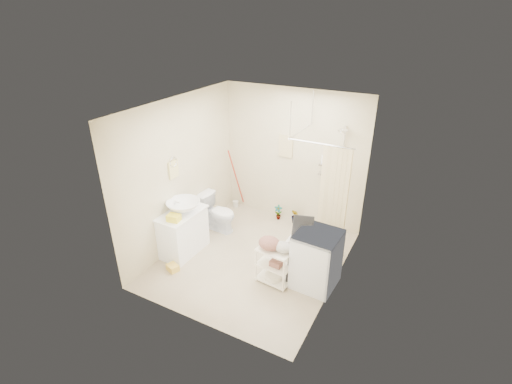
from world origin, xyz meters
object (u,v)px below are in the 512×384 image
washing_machine (317,259)px  laundry_rack (274,263)px  vanity (183,232)px  toilet (218,212)px

washing_machine → laundry_rack: size_ratio=1.27×
vanity → laundry_rack: vanity is taller
vanity → laundry_rack: size_ratio=1.24×
laundry_rack → vanity: bearing=-174.7°
toilet → washing_machine: size_ratio=0.79×
washing_machine → laundry_rack: 0.64m
vanity → washing_machine: 2.31m
washing_machine → vanity: bearing=-170.5°
vanity → laundry_rack: (1.72, -0.01, -0.03)m
vanity → washing_machine: size_ratio=0.97×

